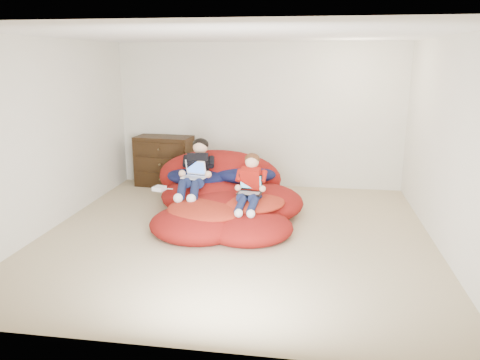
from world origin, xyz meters
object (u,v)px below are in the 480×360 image
object	(u,v)px
beanbag_pile	(225,198)
younger_boy	(250,183)
laptop_black	(250,188)
dresser	(164,161)
older_boy	(196,168)
laptop_white	(195,173)

from	to	relation	value
beanbag_pile	younger_boy	bearing A→B (deg)	-45.26
beanbag_pile	laptop_black	xyz separation A→B (m)	(0.43, -0.45, 0.29)
dresser	beanbag_pile	size ratio (longest dim) A/B	0.42
dresser	younger_boy	bearing A→B (deg)	-46.66
older_boy	laptop_black	size ratio (longest dim) A/B	3.40
younger_boy	laptop_white	xyz separation A→B (m)	(-0.86, 0.40, 0.00)
dresser	laptop_white	bearing A→B (deg)	-58.07
dresser	laptop_black	distance (m)	2.65
dresser	laptop_black	xyz separation A→B (m)	(1.81, -1.93, 0.11)
younger_boy	laptop_white	distance (m)	0.95
dresser	younger_boy	size ratio (longest dim) A/B	1.21
younger_boy	laptop_white	bearing A→B (deg)	155.12
dresser	younger_boy	xyz separation A→B (m)	(1.81, -1.92, 0.18)
dresser	older_boy	xyz separation A→B (m)	(0.94, -1.42, 0.24)
beanbag_pile	laptop_black	bearing A→B (deg)	-46.14
older_boy	younger_boy	xyz separation A→B (m)	(0.86, -0.49, -0.06)
laptop_white	laptop_black	size ratio (longest dim) A/B	1.08
laptop_white	laptop_black	distance (m)	0.96
laptop_black	older_boy	bearing A→B (deg)	149.58
dresser	older_boy	size ratio (longest dim) A/B	0.90
older_boy	laptop_white	distance (m)	0.11
beanbag_pile	older_boy	xyz separation A→B (m)	(-0.43, 0.06, 0.42)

